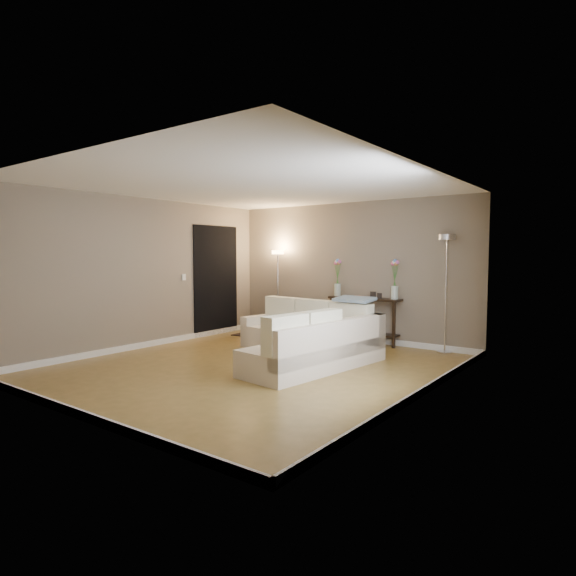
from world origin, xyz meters
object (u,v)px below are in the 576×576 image
Objects in this scene: sectional_sofa at (308,339)px; floor_lamp_lit at (278,275)px; floor_lamp_unlit at (446,270)px; console_table at (361,317)px.

floor_lamp_lit is (-1.88, 1.66, 0.89)m from sectional_sofa.
floor_lamp_unlit reaches higher than sectional_sofa.
sectional_sofa is 1.93× the size of console_table.
floor_lamp_lit is (-1.88, -0.07, 0.73)m from console_table.
sectional_sofa is 1.74m from console_table.
floor_lamp_unlit reaches higher than floor_lamp_lit.
sectional_sofa is at bearing -41.45° from floor_lamp_lit.
console_table is at bearing 2.16° from floor_lamp_lit.
floor_lamp_unlit is at bearing -1.10° from console_table.
console_table is at bearing 178.90° from floor_lamp_unlit.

